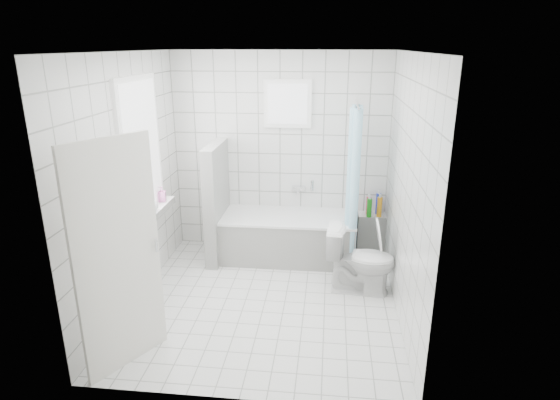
# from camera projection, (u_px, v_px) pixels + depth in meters

# --- Properties ---
(ground) EXTENTS (3.00, 3.00, 0.00)m
(ground) POSITION_uv_depth(u_px,v_px,m) (265.00, 301.00, 5.11)
(ground) COLOR white
(ground) RESTS_ON ground
(ceiling) EXTENTS (3.00, 3.00, 0.00)m
(ceiling) POSITION_uv_depth(u_px,v_px,m) (262.00, 51.00, 4.28)
(ceiling) COLOR white
(ceiling) RESTS_ON ground
(wall_back) EXTENTS (2.80, 0.02, 2.60)m
(wall_back) POSITION_uv_depth(u_px,v_px,m) (280.00, 154.00, 6.11)
(wall_back) COLOR white
(wall_back) RESTS_ON ground
(wall_front) EXTENTS (2.80, 0.02, 2.60)m
(wall_front) POSITION_uv_depth(u_px,v_px,m) (234.00, 249.00, 3.28)
(wall_front) COLOR white
(wall_front) RESTS_ON ground
(wall_left) EXTENTS (0.02, 3.00, 2.60)m
(wall_left) POSITION_uv_depth(u_px,v_px,m) (130.00, 183.00, 4.84)
(wall_left) COLOR white
(wall_left) RESTS_ON ground
(wall_right) EXTENTS (0.02, 3.00, 2.60)m
(wall_right) POSITION_uv_depth(u_px,v_px,m) (406.00, 192.00, 4.55)
(wall_right) COLOR white
(wall_right) RESTS_ON ground
(window_left) EXTENTS (0.01, 0.90, 1.40)m
(window_left) POSITION_uv_depth(u_px,v_px,m) (143.00, 148.00, 5.02)
(window_left) COLOR white
(window_left) RESTS_ON wall_left
(window_back) EXTENTS (0.50, 0.01, 0.50)m
(window_back) POSITION_uv_depth(u_px,v_px,m) (288.00, 104.00, 5.85)
(window_back) COLOR white
(window_back) RESTS_ON wall_back
(window_sill) EXTENTS (0.18, 1.02, 0.08)m
(window_sill) POSITION_uv_depth(u_px,v_px,m) (153.00, 213.00, 5.25)
(window_sill) COLOR white
(window_sill) RESTS_ON wall_left
(door) EXTENTS (0.44, 0.71, 2.00)m
(door) POSITION_uv_depth(u_px,v_px,m) (118.00, 258.00, 3.83)
(door) COLOR silver
(door) RESTS_ON ground
(bathtub) EXTENTS (1.70, 0.77, 0.58)m
(bathtub) POSITION_uv_depth(u_px,v_px,m) (288.00, 237.00, 6.06)
(bathtub) COLOR white
(bathtub) RESTS_ON ground
(partition_wall) EXTENTS (0.15, 0.85, 1.50)m
(partition_wall) POSITION_uv_depth(u_px,v_px,m) (217.00, 202.00, 5.96)
(partition_wall) COLOR white
(partition_wall) RESTS_ON ground
(tiled_ledge) EXTENTS (0.40, 0.24, 0.55)m
(tiled_ledge) POSITION_uv_depth(u_px,v_px,m) (372.00, 234.00, 6.19)
(tiled_ledge) COLOR white
(tiled_ledge) RESTS_ON ground
(toilet) EXTENTS (0.79, 0.50, 0.76)m
(toilet) POSITION_uv_depth(u_px,v_px,m) (361.00, 260.00, 5.20)
(toilet) COLOR white
(toilet) RESTS_ON ground
(curtain_rod) EXTENTS (0.02, 0.80, 0.02)m
(curtain_rod) POSITION_uv_depth(u_px,v_px,m) (357.00, 104.00, 5.41)
(curtain_rod) COLOR silver
(curtain_rod) RESTS_ON wall_back
(shower_curtain) EXTENTS (0.14, 0.48, 1.78)m
(shower_curtain) POSITION_uv_depth(u_px,v_px,m) (353.00, 182.00, 5.58)
(shower_curtain) COLOR #4EBCE6
(shower_curtain) RESTS_ON curtain_rod
(tub_faucet) EXTENTS (0.18, 0.06, 0.06)m
(tub_faucet) POSITION_uv_depth(u_px,v_px,m) (298.00, 188.00, 6.19)
(tub_faucet) COLOR silver
(tub_faucet) RESTS_ON wall_back
(sill_bottles) EXTENTS (0.18, 0.79, 0.32)m
(sill_bottles) POSITION_uv_depth(u_px,v_px,m) (147.00, 204.00, 5.04)
(sill_bottles) COLOR white
(sill_bottles) RESTS_ON window_sill
(ledge_bottles) EXTENTS (0.20, 0.19, 0.28)m
(ledge_bottles) POSITION_uv_depth(u_px,v_px,m) (374.00, 206.00, 6.03)
(ledge_bottles) COLOR #1A2FD2
(ledge_bottles) RESTS_ON tiled_ledge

